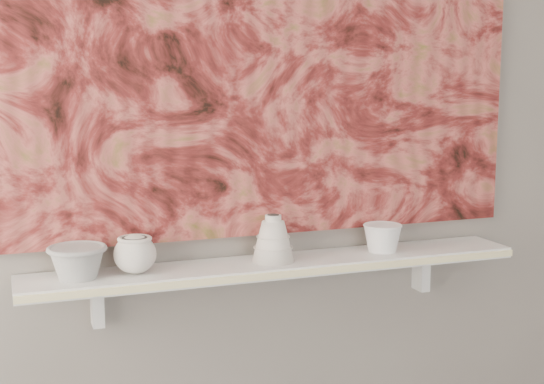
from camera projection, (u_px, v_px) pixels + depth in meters
name	position (u px, v px, depth m)	size (l,w,h in m)	color
wall_back	(268.00, 106.00, 2.11)	(3.60, 3.60, 0.00)	gray
shelf	(280.00, 266.00, 2.09)	(1.40, 0.18, 0.03)	white
shelf_stripe	(292.00, 274.00, 2.00)	(1.40, 0.01, 0.02)	#FBEDA7
bracket_left	(97.00, 303.00, 1.99)	(0.03, 0.06, 0.12)	white
bracket_right	(421.00, 271.00, 2.33)	(0.03, 0.06, 0.12)	white
painting	(270.00, 36.00, 2.07)	(1.50, 0.03, 1.10)	maroon
house_motif	(413.00, 144.00, 2.26)	(0.09, 0.00, 0.08)	black
bowl_grey	(77.00, 262.00, 1.89)	(0.15, 0.15, 0.09)	gray
cup_cream	(135.00, 254.00, 1.94)	(0.11, 0.11, 0.10)	silver
bell_vessel	(273.00, 238.00, 2.07)	(0.12, 0.12, 0.13)	silver
bowl_white	(382.00, 237.00, 2.19)	(0.11, 0.11, 0.08)	white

